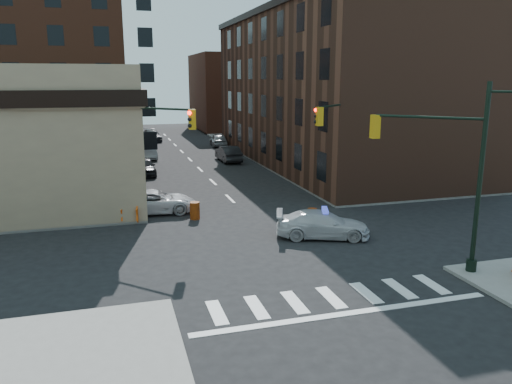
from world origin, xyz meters
TOP-DOWN VIEW (x-y plane):
  - ground at (0.00, 0.00)m, footprint 140.00×140.00m
  - sidewalk_ne at (23.00, 32.75)m, footprint 34.00×54.50m
  - apartment_block at (-18.50, 40.00)m, footprint 25.00×25.00m
  - commercial_row_ne at (13.00, 22.50)m, footprint 14.00×34.00m
  - filler_nw at (-16.00, 62.00)m, footprint 20.00×18.00m
  - filler_ne at (14.00, 58.00)m, footprint 16.00×16.00m
  - signal_pole_se at (6.04, -5.52)m, footprint 5.40×5.27m
  - signal_pole_nw at (-5.85, 5.34)m, footprint 3.58×3.67m
  - signal_pole_ne at (5.84, 5.35)m, footprint 3.67×3.58m
  - tree_ne_near at (7.50, 26.00)m, footprint 3.00×3.00m
  - tree_ne_far at (7.50, 34.00)m, footprint 3.00×3.00m
  - police_car at (2.71, 0.21)m, footprint 5.30×3.50m
  - pickup at (-5.37, 7.71)m, footprint 5.29×2.72m
  - parked_car_wnear at (-5.13, 20.68)m, footprint 1.88×4.50m
  - parked_car_wfar at (-4.06, 29.65)m, footprint 1.59×4.30m
  - parked_car_wdeep at (-2.50, 44.63)m, footprint 2.56×5.46m
  - parked_car_enear at (3.55, 25.62)m, footprint 1.84×4.94m
  - parked_car_efar at (5.08, 37.35)m, footprint 2.30×4.77m
  - pedestrian_a at (-6.51, 9.18)m, footprint 0.74×0.54m
  - pedestrian_b at (-10.04, 6.56)m, footprint 0.87×0.70m
  - pedestrian_c at (-11.39, 7.73)m, footprint 1.26×0.72m
  - barrel_road at (3.08, 2.51)m, footprint 0.70×0.70m
  - barrel_bank at (-3.21, 5.60)m, footprint 0.64×0.64m
  - barricade_nw_a at (-6.96, 5.70)m, footprint 1.25×0.82m
  - barricade_nw_b at (-8.50, 8.00)m, footprint 1.22×0.77m

SIDE VIEW (x-z plane):
  - ground at x=0.00m, z-range 0.00..0.00m
  - sidewalk_ne at x=23.00m, z-range 0.00..0.15m
  - barrel_road at x=3.08m, z-range 0.00..0.97m
  - barrel_bank at x=-3.21m, z-range 0.00..1.04m
  - barricade_nw_b at x=-8.50m, z-range 0.15..1.00m
  - barricade_nw_a at x=-6.96m, z-range 0.15..1.01m
  - parked_car_wfar at x=-4.06m, z-range 0.00..1.41m
  - police_car at x=2.71m, z-range 0.00..1.43m
  - pickup at x=-5.37m, z-range 0.00..1.43m
  - parked_car_wnear at x=-5.13m, z-range 0.00..1.52m
  - parked_car_wdeep at x=-2.50m, z-range 0.00..1.54m
  - parked_car_efar at x=5.08m, z-range 0.00..1.57m
  - parked_car_enear at x=3.55m, z-range 0.00..1.61m
  - pedestrian_b at x=-10.04m, z-range 0.15..1.86m
  - pedestrian_a at x=-6.51m, z-range 0.15..2.04m
  - pedestrian_c at x=-11.39m, z-range 0.15..2.16m
  - tree_ne_near at x=7.50m, z-range 1.06..5.91m
  - tree_ne_far at x=7.50m, z-range 1.06..5.91m
  - signal_pole_nw at x=-5.85m, z-range 0.34..8.34m
  - signal_pole_ne at x=5.84m, z-range 0.34..8.34m
  - signal_pole_se at x=6.04m, z-range 0.61..8.61m
  - filler_ne at x=14.00m, z-range 0.00..12.00m
  - commercial_row_ne at x=13.00m, z-range 0.00..14.00m
  - filler_nw at x=-16.00m, z-range 0.00..16.00m
  - apartment_block at x=-18.50m, z-range 0.00..24.00m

